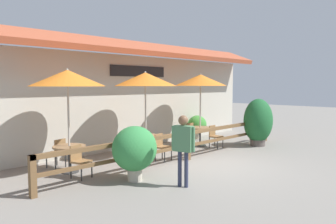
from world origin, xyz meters
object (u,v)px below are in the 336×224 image
(dining_table_near, at_px, (69,151))
(potted_plant_corner_fern, at_px, (197,125))
(chair_near_wallside, at_px, (57,151))
(dining_table_far, at_px, (200,131))
(patio_umbrella_near, at_px, (67,78))
(dining_table_middle, at_px, (146,140))
(chair_middle_wallside, at_px, (131,140))
(chair_far_streetside, at_px, (215,135))
(patio_umbrella_far, at_px, (201,80))
(chair_far_wallside, at_px, (188,132))
(chair_middle_streetside, at_px, (162,145))
(potted_plant_broad_leaf, at_px, (258,122))
(patio_umbrella_middle, at_px, (145,79))
(potted_plant_entrance_palm, at_px, (135,149))
(chair_near_streetside, at_px, (79,160))
(pedestrian, at_px, (183,141))

(dining_table_near, bearing_deg, potted_plant_corner_fern, 9.20)
(chair_near_wallside, xyz_separation_m, dining_table_far, (5.79, -0.74, 0.11))
(patio_umbrella_near, relative_size, dining_table_middle, 3.20)
(chair_middle_wallside, bearing_deg, dining_table_middle, 83.99)
(chair_near_wallside, bearing_deg, chair_far_streetside, 151.93)
(patio_umbrella_far, distance_m, chair_far_wallside, 2.27)
(patio_umbrella_near, relative_size, chair_middle_streetside, 3.35)
(dining_table_far, relative_size, potted_plant_corner_fern, 0.85)
(dining_table_near, xyz_separation_m, potted_plant_corner_fern, (7.00, 1.13, 0.02))
(chair_middle_wallside, xyz_separation_m, potted_plant_broad_leaf, (4.64, -2.40, 0.49))
(potted_plant_broad_leaf, bearing_deg, dining_table_far, 133.78)
(dining_table_near, relative_size, patio_umbrella_middle, 0.31)
(patio_umbrella_near, xyz_separation_m, dining_table_far, (5.78, -0.03, -2.05))
(potted_plant_corner_fern, bearing_deg, chair_far_streetside, -121.84)
(dining_table_near, height_order, chair_far_wallside, chair_far_wallside)
(dining_table_middle, height_order, potted_plant_broad_leaf, potted_plant_broad_leaf)
(dining_table_middle, height_order, potted_plant_corner_fern, potted_plant_corner_fern)
(patio_umbrella_far, xyz_separation_m, potted_plant_broad_leaf, (1.62, -1.69, -1.67))
(dining_table_middle, bearing_deg, chair_far_wallside, 13.59)
(potted_plant_entrance_palm, bearing_deg, dining_table_near, 111.54)
(chair_middle_streetside, height_order, patio_umbrella_far, patio_umbrella_far)
(chair_near_wallside, height_order, potted_plant_entrance_palm, potted_plant_entrance_palm)
(chair_near_streetside, height_order, chair_near_wallside, same)
(chair_middle_streetside, distance_m, pedestrian, 2.91)
(chair_near_wallside, height_order, chair_middle_wallside, same)
(dining_table_far, distance_m, potted_plant_entrance_palm, 5.37)
(dining_table_middle, distance_m, chair_far_wallside, 3.09)
(patio_umbrella_middle, distance_m, chair_far_wallside, 3.77)
(chair_middle_streetside, bearing_deg, chair_far_streetside, -7.31)
(chair_far_wallside, xyz_separation_m, potted_plant_entrance_palm, (-5.03, -2.61, 0.33))
(dining_table_near, bearing_deg, patio_umbrella_far, -0.34)
(chair_near_wallside, relative_size, patio_umbrella_far, 0.30)
(chair_near_wallside, xyz_separation_m, dining_table_middle, (2.82, -0.77, 0.11))
(dining_table_middle, xyz_separation_m, potted_plant_broad_leaf, (4.59, -1.66, 0.38))
(pedestrian, bearing_deg, patio_umbrella_near, -175.96)
(dining_table_far, bearing_deg, dining_table_middle, -179.34)
(potted_plant_corner_fern, bearing_deg, patio_umbrella_near, -170.80)
(chair_middle_streetside, height_order, potted_plant_corner_fern, potted_plant_corner_fern)
(chair_near_streetside, xyz_separation_m, chair_far_wallside, (5.90, 1.36, 0.00))
(dining_table_near, distance_m, chair_far_wallside, 5.84)
(potted_plant_corner_fern, bearing_deg, chair_middle_streetside, -154.88)
(dining_table_far, relative_size, pedestrian, 0.52)
(dining_table_middle, bearing_deg, pedestrian, -116.24)
(dining_table_far, relative_size, potted_plant_broad_leaf, 0.48)
(chair_middle_wallside, relative_size, potted_plant_corner_fern, 0.81)
(chair_middle_wallside, bearing_deg, potted_plant_entrance_palm, 43.23)
(patio_umbrella_far, bearing_deg, patio_umbrella_middle, -179.34)
(dining_table_middle, relative_size, chair_middle_streetside, 1.05)
(chair_near_streetside, height_order, dining_table_far, chair_near_streetside)
(patio_umbrella_near, distance_m, potted_plant_broad_leaf, 7.77)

